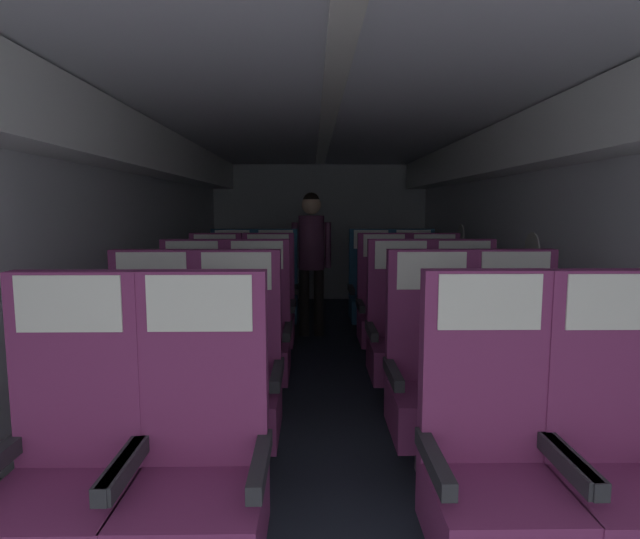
% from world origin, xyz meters
% --- Properties ---
extents(ground, '(3.51, 8.19, 0.02)m').
position_xyz_m(ground, '(0.00, 3.90, -0.01)').
color(ground, '#2D3342').
extents(fuselage_shell, '(3.39, 7.84, 2.12)m').
position_xyz_m(fuselage_shell, '(0.00, 4.16, 1.53)').
color(fuselage_shell, silver).
rests_on(fuselage_shell, ground).
extents(seat_a_left_window, '(0.49, 0.48, 1.18)m').
position_xyz_m(seat_a_left_window, '(-0.96, 1.58, 0.49)').
color(seat_a_left_window, '#38383D').
rests_on(seat_a_left_window, ground).
extents(seat_a_left_aisle, '(0.49, 0.48, 1.18)m').
position_xyz_m(seat_a_left_aisle, '(-0.51, 1.58, 0.49)').
color(seat_a_left_aisle, '#38383D').
rests_on(seat_a_left_aisle, ground).
extents(seat_a_right_aisle, '(0.49, 0.48, 1.18)m').
position_xyz_m(seat_a_right_aisle, '(0.97, 1.58, 0.49)').
color(seat_a_right_aisle, '#38383D').
rests_on(seat_a_right_aisle, ground).
extents(seat_a_right_window, '(0.49, 0.48, 1.18)m').
position_xyz_m(seat_a_right_window, '(0.51, 1.59, 0.49)').
color(seat_a_right_window, '#38383D').
rests_on(seat_a_right_window, ground).
extents(seat_b_left_window, '(0.49, 0.48, 1.18)m').
position_xyz_m(seat_b_left_window, '(-0.97, 2.52, 0.49)').
color(seat_b_left_window, '#38383D').
rests_on(seat_b_left_window, ground).
extents(seat_b_left_aisle, '(0.49, 0.48, 1.18)m').
position_xyz_m(seat_b_left_aisle, '(-0.52, 2.51, 0.49)').
color(seat_b_left_aisle, '#38383D').
rests_on(seat_b_left_aisle, ground).
extents(seat_b_right_aisle, '(0.49, 0.48, 1.18)m').
position_xyz_m(seat_b_right_aisle, '(0.97, 2.52, 0.49)').
color(seat_b_right_aisle, '#38383D').
rests_on(seat_b_right_aisle, ground).
extents(seat_b_right_window, '(0.49, 0.48, 1.18)m').
position_xyz_m(seat_b_right_window, '(0.52, 2.51, 0.49)').
color(seat_b_right_window, '#38383D').
rests_on(seat_b_right_window, ground).
extents(seat_c_left_window, '(0.49, 0.48, 1.18)m').
position_xyz_m(seat_c_left_window, '(-0.97, 3.44, 0.49)').
color(seat_c_left_window, '#38383D').
rests_on(seat_c_left_window, ground).
extents(seat_c_left_aisle, '(0.49, 0.48, 1.18)m').
position_xyz_m(seat_c_left_aisle, '(-0.51, 3.44, 0.49)').
color(seat_c_left_aisle, '#38383D').
rests_on(seat_c_left_aisle, ground).
extents(seat_c_right_aisle, '(0.49, 0.48, 1.18)m').
position_xyz_m(seat_c_right_aisle, '(0.97, 3.44, 0.49)').
color(seat_c_right_aisle, '#38383D').
rests_on(seat_c_right_aisle, ground).
extents(seat_c_right_window, '(0.49, 0.48, 1.18)m').
position_xyz_m(seat_c_right_window, '(0.51, 3.44, 0.49)').
color(seat_c_right_window, '#38383D').
rests_on(seat_c_right_window, ground).
extents(seat_d_left_window, '(0.49, 0.48, 1.18)m').
position_xyz_m(seat_d_left_window, '(-0.98, 4.36, 0.49)').
color(seat_d_left_window, '#38383D').
rests_on(seat_d_left_window, ground).
extents(seat_d_left_aisle, '(0.49, 0.48, 1.18)m').
position_xyz_m(seat_d_left_aisle, '(-0.51, 4.37, 0.49)').
color(seat_d_left_aisle, '#38383D').
rests_on(seat_d_left_aisle, ground).
extents(seat_d_right_aisle, '(0.49, 0.48, 1.18)m').
position_xyz_m(seat_d_right_aisle, '(0.97, 4.35, 0.49)').
color(seat_d_right_aisle, '#38383D').
rests_on(seat_d_right_aisle, ground).
extents(seat_d_right_window, '(0.49, 0.48, 1.18)m').
position_xyz_m(seat_d_right_window, '(0.52, 4.36, 0.49)').
color(seat_d_right_window, '#38383D').
rests_on(seat_d_right_window, ground).
extents(seat_e_left_window, '(0.49, 0.48, 1.18)m').
position_xyz_m(seat_e_left_window, '(-0.97, 5.28, 0.49)').
color(seat_e_left_window, '#38383D').
rests_on(seat_e_left_window, ground).
extents(seat_e_left_aisle, '(0.49, 0.48, 1.18)m').
position_xyz_m(seat_e_left_aisle, '(-0.51, 5.29, 0.49)').
color(seat_e_left_aisle, '#38383D').
rests_on(seat_e_left_aisle, ground).
extents(seat_e_right_aisle, '(0.49, 0.48, 1.18)m').
position_xyz_m(seat_e_right_aisle, '(0.97, 5.29, 0.49)').
color(seat_e_right_aisle, '#38383D').
rests_on(seat_e_right_aisle, ground).
extents(seat_e_right_window, '(0.49, 0.48, 1.18)m').
position_xyz_m(seat_e_right_window, '(0.51, 5.27, 0.49)').
color(seat_e_right_window, '#38383D').
rests_on(seat_e_right_window, ground).
extents(flight_attendant, '(0.43, 0.28, 1.57)m').
position_xyz_m(flight_attendant, '(-0.13, 5.47, 0.97)').
color(flight_attendant, black).
rests_on(flight_attendant, ground).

